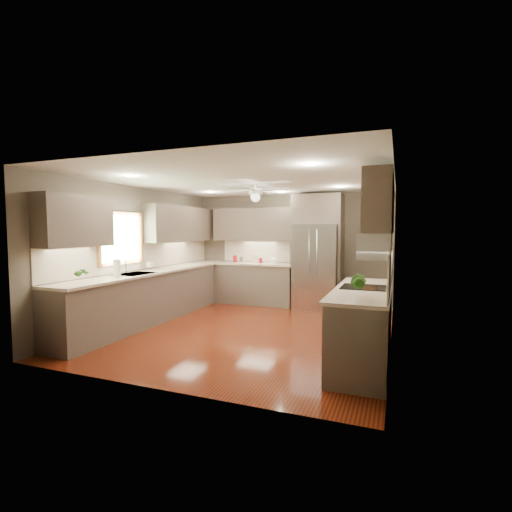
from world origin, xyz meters
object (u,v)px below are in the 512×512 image
Objects in this scene: stool at (346,305)px; canister_b at (241,260)px; canister_d at (261,260)px; soap_bottle at (151,264)px; refrigerator at (317,254)px; paper_towel at (117,268)px; potted_plant_right at (358,281)px; canister_a at (235,259)px; bowl at (274,262)px; microwave at (374,246)px; potted_plant_left at (80,273)px; canister_c at (255,259)px.

canister_b is at bearing 165.57° from stool.
canister_b is 0.28× the size of stool.
soap_bottle is (-1.47, -2.08, 0.04)m from canister_d.
refrigerator is (1.78, -0.03, 0.18)m from canister_b.
refrigerator is at bearing 49.38° from paper_towel.
paper_towel is (-3.86, 0.53, -0.04)m from potted_plant_right.
refrigerator is at bearing 138.89° from stool.
canister_b reaches higher than canister_d.
refrigerator reaches higher than canister_a.
potted_plant_right is at bearing -58.96° from bowl.
bowl is 0.41× the size of microwave.
paper_towel is at bearing 89.46° from potted_plant_left.
soap_bottle reaches higher than canister_b.
refrigerator is 1.33m from stool.
microwave is at bearing -63.91° from refrigerator.
canister_d is at bearing 177.43° from refrigerator.
canister_a is 0.53× the size of paper_towel.
soap_bottle reaches higher than stool.
refrigerator is 8.30× the size of paper_towel.
canister_a is 0.75× the size of soap_bottle.
soap_bottle is at bearing -122.33° from canister_c.
canister_d is (0.65, -0.02, -0.02)m from canister_a.
paper_towel is (-0.87, -3.11, 0.07)m from canister_b.
canister_b is 0.57× the size of bowl.
canister_d is at bearing 161.57° from stool.
refrigerator is at bearing -2.79° from canister_c.
soap_bottle is at bearing 158.27° from potted_plant_right.
canister_d is 0.22× the size of microwave.
potted_plant_left is at bearing -107.04° from canister_c.
canister_b is 0.44× the size of paper_towel.
canister_a is 0.34× the size of stool.
refrigerator reaches higher than microwave.
bowl is at bearing 130.02° from microwave.
canister_a is 1.21× the size of canister_b.
refrigerator reaches higher than canister_d.
soap_bottle is (-1.33, -2.09, 0.01)m from canister_c.
canister_c is at bearing 135.04° from microwave.
potted_plant_right is 0.98m from microwave.
canister_d is at bearing -1.87° from canister_a.
refrigerator is (1.96, -0.08, 0.17)m from canister_a.
canister_a is 1.97m from refrigerator.
canister_d is 0.05× the size of refrigerator.
canister_c is at bearing 125.93° from potted_plant_right.
canister_a is 0.65m from canister_d.
microwave reaches higher than potted_plant_left.
soap_bottle is 0.37× the size of microwave.
bowl is 0.49× the size of stool.
refrigerator is (1.31, -0.06, 0.19)m from canister_d.
canister_b is 0.23× the size of microwave.
bowl is 0.09× the size of refrigerator.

